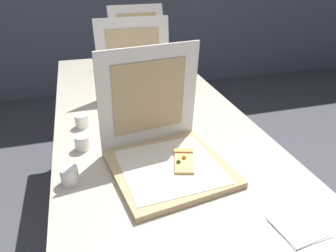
{
  "coord_description": "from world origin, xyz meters",
  "views": [
    {
      "loc": [
        -0.29,
        -0.63,
        1.41
      ],
      "look_at": [
        0.02,
        0.46,
        0.81
      ],
      "focal_mm": 33.66,
      "sensor_mm": 36.0,
      "label": 1
    }
  ],
  "objects_px": {
    "pizza_box_front": "(165,151)",
    "cup_white_near_center": "(82,142)",
    "table": "(154,130)",
    "pizza_box_back": "(147,63)",
    "cup_white_mid": "(82,121)",
    "napkin_pile": "(298,227)",
    "cup_white_near_left": "(69,176)",
    "pizza_box_middle": "(141,94)"
  },
  "relations": [
    {
      "from": "table",
      "to": "pizza_box_back",
      "type": "relative_size",
      "value": 4.37
    },
    {
      "from": "pizza_box_middle",
      "to": "cup_white_near_center",
      "type": "height_order",
      "value": "pizza_box_middle"
    },
    {
      "from": "cup_white_mid",
      "to": "pizza_box_front",
      "type": "bearing_deg",
      "value": -54.54
    },
    {
      "from": "cup_white_mid",
      "to": "napkin_pile",
      "type": "height_order",
      "value": "cup_white_mid"
    },
    {
      "from": "table",
      "to": "pizza_box_back",
      "type": "bearing_deg",
      "value": 79.67
    },
    {
      "from": "cup_white_near_left",
      "to": "cup_white_near_center",
      "type": "height_order",
      "value": "same"
    },
    {
      "from": "pizza_box_back",
      "to": "cup_white_near_center",
      "type": "relative_size",
      "value": 8.87
    },
    {
      "from": "pizza_box_middle",
      "to": "cup_white_mid",
      "type": "xyz_separation_m",
      "value": [
        -0.3,
        -0.16,
        -0.03
      ]
    },
    {
      "from": "table",
      "to": "pizza_box_middle",
      "type": "bearing_deg",
      "value": 94.45
    },
    {
      "from": "cup_white_mid",
      "to": "napkin_pile",
      "type": "relative_size",
      "value": 0.43
    },
    {
      "from": "napkin_pile",
      "to": "cup_white_near_left",
      "type": "bearing_deg",
      "value": 147.67
    },
    {
      "from": "table",
      "to": "napkin_pile",
      "type": "distance_m",
      "value": 0.78
    },
    {
      "from": "pizza_box_front",
      "to": "cup_white_near_center",
      "type": "distance_m",
      "value": 0.34
    },
    {
      "from": "pizza_box_front",
      "to": "cup_white_near_center",
      "type": "xyz_separation_m",
      "value": [
        -0.28,
        0.19,
        -0.03
      ]
    },
    {
      "from": "table",
      "to": "pizza_box_back",
      "type": "height_order",
      "value": "pizza_box_back"
    },
    {
      "from": "pizza_box_middle",
      "to": "cup_white_near_left",
      "type": "distance_m",
      "value": 0.66
    },
    {
      "from": "pizza_box_back",
      "to": "napkin_pile",
      "type": "xyz_separation_m",
      "value": [
        0.1,
        -1.48,
        -0.05
      ]
    },
    {
      "from": "pizza_box_back",
      "to": "cup_white_near_center",
      "type": "distance_m",
      "value": 1.0
    },
    {
      "from": "table",
      "to": "pizza_box_front",
      "type": "xyz_separation_m",
      "value": [
        -0.04,
        -0.35,
        0.1
      ]
    },
    {
      "from": "pizza_box_front",
      "to": "napkin_pile",
      "type": "bearing_deg",
      "value": -63.82
    },
    {
      "from": "pizza_box_back",
      "to": "cup_white_mid",
      "type": "distance_m",
      "value": 0.83
    },
    {
      "from": "cup_white_near_center",
      "to": "cup_white_mid",
      "type": "xyz_separation_m",
      "value": [
        0.01,
        0.19,
        0.0
      ]
    },
    {
      "from": "pizza_box_back",
      "to": "cup_white_mid",
      "type": "height_order",
      "value": "pizza_box_back"
    },
    {
      "from": "cup_white_near_center",
      "to": "pizza_box_front",
      "type": "bearing_deg",
      "value": -34.69
    },
    {
      "from": "pizza_box_front",
      "to": "pizza_box_back",
      "type": "distance_m",
      "value": 1.1
    },
    {
      "from": "cup_white_near_left",
      "to": "pizza_box_front",
      "type": "bearing_deg",
      "value": 2.16
    },
    {
      "from": "pizza_box_middle",
      "to": "cup_white_near_left",
      "type": "xyz_separation_m",
      "value": [
        -0.36,
        -0.56,
        -0.03
      ]
    },
    {
      "from": "pizza_box_front",
      "to": "napkin_pile",
      "type": "height_order",
      "value": "pizza_box_front"
    },
    {
      "from": "pizza_box_middle",
      "to": "cup_white_mid",
      "type": "height_order",
      "value": "pizza_box_middle"
    },
    {
      "from": "table",
      "to": "cup_white_mid",
      "type": "height_order",
      "value": "cup_white_mid"
    },
    {
      "from": "cup_white_near_center",
      "to": "cup_white_near_left",
      "type": "bearing_deg",
      "value": -103.67
    },
    {
      "from": "pizza_box_front",
      "to": "cup_white_near_center",
      "type": "relative_size",
      "value": 7.47
    },
    {
      "from": "pizza_box_front",
      "to": "pizza_box_middle",
      "type": "xyz_separation_m",
      "value": [
        0.03,
        0.54,
        0.0
      ]
    },
    {
      "from": "pizza_box_back",
      "to": "napkin_pile",
      "type": "distance_m",
      "value": 1.48
    },
    {
      "from": "cup_white_mid",
      "to": "table",
      "type": "bearing_deg",
      "value": -6.58
    },
    {
      "from": "pizza_box_back",
      "to": "cup_white_mid",
      "type": "xyz_separation_m",
      "value": [
        -0.45,
        -0.7,
        -0.03
      ]
    },
    {
      "from": "cup_white_near_left",
      "to": "cup_white_mid",
      "type": "xyz_separation_m",
      "value": [
        0.06,
        0.4,
        0.0
      ]
    },
    {
      "from": "cup_white_near_left",
      "to": "napkin_pile",
      "type": "bearing_deg",
      "value": -32.33
    },
    {
      "from": "pizza_box_middle",
      "to": "cup_white_mid",
      "type": "distance_m",
      "value": 0.34
    },
    {
      "from": "pizza_box_middle",
      "to": "pizza_box_back",
      "type": "relative_size",
      "value": 0.82
    },
    {
      "from": "pizza_box_front",
      "to": "cup_white_near_center",
      "type": "height_order",
      "value": "pizza_box_front"
    },
    {
      "from": "table",
      "to": "cup_white_near_center",
      "type": "relative_size",
      "value": 38.77
    }
  ]
}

